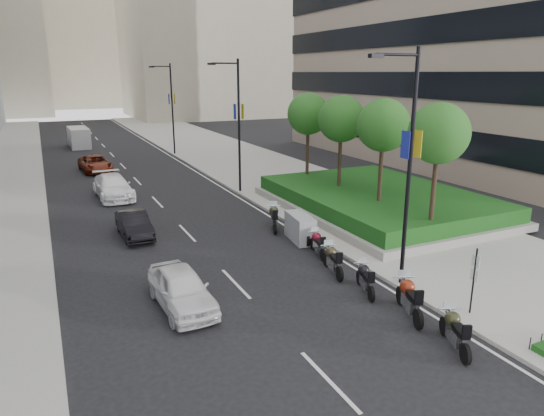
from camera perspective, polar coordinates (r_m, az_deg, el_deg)
ground at (r=16.98m, az=5.61°, el=-12.99°), size 160.00×160.00×0.00m
sidewalk_right at (r=46.59m, az=-3.87°, el=5.67°), size 10.00×100.00×0.15m
lane_edge at (r=44.96m, az=-10.18°, el=5.00°), size 0.12×100.00×0.01m
lane_centre at (r=43.91m, az=-16.74°, el=4.33°), size 0.12×100.00×0.01m
building_cream_right at (r=97.87m, az=-8.10°, el=21.29°), size 28.00×24.00×36.00m
building_cream_centre at (r=133.50m, az=-22.42°, el=19.21°), size 30.00×24.00×38.00m
planter at (r=29.88m, az=12.28°, el=0.22°), size 10.00×14.00×0.40m
hedge at (r=29.73m, az=12.35°, el=1.33°), size 9.40×13.40×0.80m
tree_0 at (r=23.50m, az=19.01°, el=8.23°), size 2.80×2.80×6.30m
tree_1 at (r=26.49m, az=12.96°, el=9.43°), size 2.80×2.80×6.30m
tree_2 at (r=29.72m, az=8.14°, el=10.30°), size 2.80×2.80×6.30m
tree_3 at (r=33.12m, az=4.28°, el=10.94°), size 2.80×2.80×6.30m
lamp_post_0 at (r=18.44m, az=15.58°, el=5.55°), size 2.34×0.45×9.00m
lamp_post_1 at (r=33.09m, az=-4.17°, el=10.31°), size 2.34×0.45×9.00m
lamp_post_2 at (r=50.24m, az=-11.85°, el=11.84°), size 2.34×0.45×9.00m
parking_sign at (r=17.83m, az=22.66°, el=-7.56°), size 0.06×0.32×2.50m
motorcycle_0 at (r=16.10m, az=20.70°, el=-13.35°), size 1.05×2.06×1.09m
motorcycle_1 at (r=17.57m, az=15.84°, el=-10.15°), size 1.11×2.31×1.21m
motorcycle_2 at (r=18.97m, az=10.91°, el=-8.16°), size 0.88×1.99×1.03m
motorcycle_3 at (r=20.45m, az=7.14°, el=-6.08°), size 0.76×2.18×1.10m
motorcycle_4 at (r=22.36m, az=5.41°, el=-4.22°), size 0.72×2.02×1.02m
motorcycle_5 at (r=24.13m, az=3.31°, el=-2.36°), size 1.18×2.32×1.34m
motorcycle_6 at (r=25.94m, az=0.24°, el=-1.13°), size 1.09×2.24×1.18m
car_a at (r=17.73m, az=-10.61°, el=-9.30°), size 1.86×4.26×1.43m
car_b at (r=25.72m, az=-15.91°, el=-1.88°), size 1.41×3.88×1.27m
car_c at (r=34.09m, az=-18.21°, el=2.39°), size 2.35×5.34×1.52m
car_d at (r=43.89m, az=-20.08°, el=4.93°), size 2.61×5.01×1.35m
delivery_van at (r=59.01m, az=-21.74°, el=7.63°), size 2.13×5.24×2.17m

